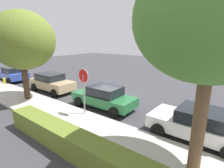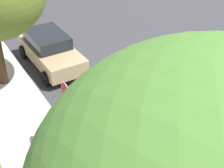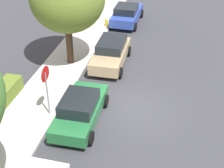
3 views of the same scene
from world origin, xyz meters
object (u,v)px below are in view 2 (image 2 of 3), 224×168
parked_car_blue (2,6)px  parked_car_green (115,122)px  parked_car_tan (50,50)px  stop_sign (67,107)px

parked_car_blue → parked_car_green: bearing=-178.9°
parked_car_tan → parked_car_green: bearing=179.2°
stop_sign → parked_car_green: bearing=-93.8°
stop_sign → parked_car_blue: size_ratio=0.67×
parked_car_green → parked_car_tan: bearing=-0.8°
stop_sign → parked_car_blue: (12.33, -1.35, -1.15)m
stop_sign → parked_car_blue: 12.45m
stop_sign → parked_car_tan: (5.71, -1.68, -1.12)m
parked_car_tan → parked_car_blue: 6.63m
parked_car_green → parked_car_tan: parked_car_tan is taller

